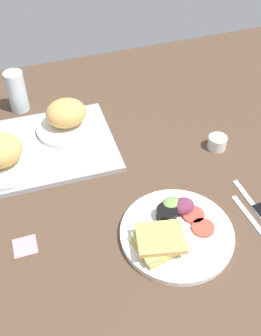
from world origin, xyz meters
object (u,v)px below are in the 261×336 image
at_px(bread_plate_near, 1,155).
at_px(fork, 252,219).
at_px(drinking_glass, 17,92).
at_px(knife, 253,205).
at_px(espresso_cup, 217,143).
at_px(sticky_note, 25,246).
at_px(serving_tray, 39,148).
at_px(plate_with_salad, 174,230).
at_px(bread_plate_far, 66,118).

bearing_deg(bread_plate_near, fork, -34.70).
bearing_deg(drinking_glass, knife, -51.23).
height_order(drinking_glass, espresso_cup, drinking_glass).
relative_size(drinking_glass, sticky_note, 2.48).
distance_m(serving_tray, plate_with_salad, 0.49).
bearing_deg(espresso_cup, fork, -100.05).
xyz_separation_m(bread_plate_far, drinking_glass, (-0.13, 0.18, 0.01)).
xyz_separation_m(serving_tray, fork, (0.46, -0.45, -0.01)).
xyz_separation_m(bread_plate_near, bread_plate_far, (0.21, 0.11, -0.00)).
xyz_separation_m(bread_plate_near, drinking_glass, (0.08, 0.29, 0.01)).
bearing_deg(serving_tray, bread_plate_near, -154.09).
bearing_deg(drinking_glass, plate_with_salad, -67.06).
relative_size(bread_plate_far, knife, 1.00).
xyz_separation_m(plate_with_salad, sticky_note, (-0.35, 0.09, -0.02)).
distance_m(bread_plate_near, plate_with_salad, 0.52).
bearing_deg(serving_tray, espresso_cup, -18.02).
distance_m(espresso_cup, fork, 0.28).
relative_size(fork, sticky_note, 3.04).
bearing_deg(sticky_note, bread_plate_near, 92.74).
bearing_deg(bread_plate_far, drinking_glass, 125.00).
distance_m(bread_plate_far, drinking_glass, 0.22).
distance_m(serving_tray, sticky_note, 0.35).
bearing_deg(bread_plate_near, plate_with_salad, -45.58).
height_order(bread_plate_far, drinking_glass, drinking_glass).
bearing_deg(espresso_cup, serving_tray, 161.98).
height_order(bread_plate_near, bread_plate_far, bread_plate_near).
distance_m(plate_with_salad, knife, 0.24).
distance_m(bread_plate_near, sticky_note, 0.29).
xyz_separation_m(espresso_cup, knife, (-0.02, -0.24, -0.02)).
relative_size(bread_plate_far, drinking_glass, 1.37).
bearing_deg(bread_plate_far, espresso_cup, -28.60).
relative_size(plate_with_salad, knife, 1.46).
distance_m(serving_tray, drinking_glass, 0.24).
bearing_deg(espresso_cup, bread_plate_far, 151.40).
bearing_deg(serving_tray, drinking_glass, 95.42).
distance_m(bread_plate_near, bread_plate_far, 0.24).
height_order(serving_tray, knife, serving_tray).
bearing_deg(plate_with_salad, drinking_glass, 112.94).
distance_m(drinking_glass, fork, 0.84).
distance_m(plate_with_salad, fork, 0.21).
height_order(bread_plate_far, sticky_note, bread_plate_far).
bearing_deg(bread_plate_far, sticky_note, -116.64).
bearing_deg(fork, sticky_note, 76.40).
bearing_deg(espresso_cup, bread_plate_near, 169.49).
distance_m(serving_tray, bread_plate_far, 0.13).
bearing_deg(knife, plate_with_salad, 93.79).
bearing_deg(bread_plate_far, knife, -49.87).
relative_size(bread_plate_near, drinking_glass, 1.53).
bearing_deg(bread_plate_far, fork, -54.40).
height_order(bread_plate_near, plate_with_salad, bread_plate_near).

